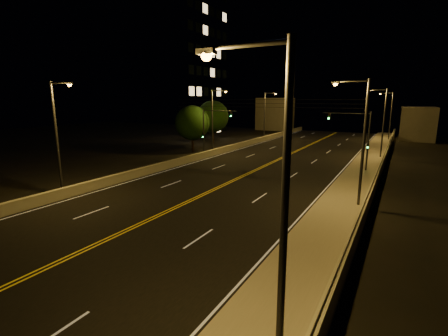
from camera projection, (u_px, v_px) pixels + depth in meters
The scene contains 22 objects.
road at pixel (215, 189), 28.83m from camera, with size 18.00×120.00×0.02m, color black.
sidewalk at pixel (342, 206), 23.69m from camera, with size 3.60×120.00×0.30m, color gray.
curb at pixel (317, 204), 24.59m from camera, with size 0.14×120.00×0.15m, color gray.
parapet_wall at pixel (368, 201), 22.78m from camera, with size 0.30×120.00×1.00m, color #ACA98F.
jersey_barrier at pixel (137, 173), 33.11m from camera, with size 0.45×120.00×0.88m, color #ACA98F.
distant_building_right at pixel (418, 123), 63.99m from camera, with size 6.00×10.00×6.40m, color gray.
distant_building_left at pixel (275, 114), 85.79m from camera, with size 8.00×8.00×8.23m, color gray.
parapet_rail at pixel (368, 194), 22.67m from camera, with size 0.06×0.06×120.00m, color black.
lane_markings at pixel (215, 189), 28.77m from camera, with size 17.32×116.00×0.00m.
streetlight_0 at pixel (274, 202), 8.00m from camera, with size 2.55×0.28×9.21m.
streetlight_1 at pixel (360, 136), 22.77m from camera, with size 2.55×0.28×9.21m.
streetlight_2 at pixel (382, 119), 42.51m from camera, with size 2.55×0.28×9.21m.
streetlight_3 at pixel (389, 113), 61.60m from camera, with size 2.55×0.28×9.21m.
streetlight_4 at pixel (58, 132), 25.79m from camera, with size 2.55×0.28×9.21m.
streetlight_5 at pixel (214, 117), 46.62m from camera, with size 2.55×0.28×9.21m.
streetlight_6 at pixel (266, 113), 63.82m from camera, with size 2.55×0.28×9.21m.
traffic_signal_right at pixel (359, 135), 34.86m from camera, with size 5.11×0.31×6.56m.
traffic_signal_left at pixel (210, 128), 43.79m from camera, with size 5.11×0.31×6.56m.
overhead_wires at pixel (259, 103), 35.44m from camera, with size 22.00×0.03×0.83m.
building_tower at pixel (160, 65), 66.89m from camera, with size 24.00×15.00×30.71m.
tree_0 at pixel (192, 123), 48.28m from camera, with size 5.16×5.16×6.99m.
tree_1 at pixel (213, 117), 58.01m from camera, with size 5.66×5.66×7.67m.
Camera 1 is at (14.14, -3.97, 7.80)m, focal length 26.00 mm.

